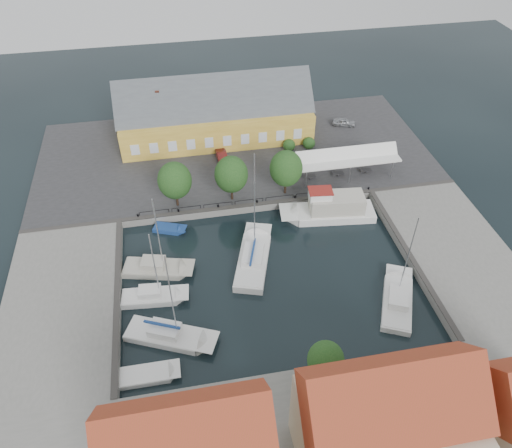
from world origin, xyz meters
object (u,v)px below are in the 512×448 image
at_px(center_sailboat, 253,259).
at_px(west_boat_b, 157,269).
at_px(warehouse, 211,115).
at_px(car_red, 222,157).
at_px(car_silver, 344,122).
at_px(east_boat_c, 397,301).
at_px(west_boat_c, 154,298).
at_px(launch_sw, 149,376).
at_px(west_boat_d, 169,336).
at_px(launch_nw, 169,230).
at_px(tent_canopy, 347,158).
at_px(trawler, 331,210).

height_order(center_sailboat, west_boat_b, center_sailboat).
bearing_deg(warehouse, car_red, -85.89).
height_order(car_silver, east_boat_c, east_boat_c).
relative_size(car_silver, center_sailboat, 0.25).
height_order(center_sailboat, west_boat_c, center_sailboat).
relative_size(warehouse, car_red, 7.30).
height_order(east_boat_c, launch_sw, east_boat_c).
relative_size(car_silver, launch_sw, 0.64).
height_order(east_boat_c, west_boat_d, west_boat_d).
xyz_separation_m(warehouse, car_red, (0.53, -7.41, -2.78)).
relative_size(center_sailboat, west_boat_d, 1.19).
relative_size(car_red, west_boat_c, 0.40).
distance_m(car_silver, launch_nw, 34.18).
height_order(tent_canopy, west_boat_d, west_boat_d).
bearing_deg(launch_sw, east_boat_c, 8.82).
xyz_separation_m(warehouse, east_boat_c, (15.17, -35.89, -4.17)).
relative_size(east_boat_c, launch_nw, 2.69).
relative_size(tent_canopy, west_boat_c, 1.43).
xyz_separation_m(tent_canopy, car_silver, (4.11, 12.88, -2.07)).
height_order(tent_canopy, center_sailboat, center_sailboat).
bearing_deg(launch_sw, west_boat_d, 62.03).
xyz_separation_m(car_red, west_boat_d, (-9.21, -28.57, -1.37)).
relative_size(west_boat_b, west_boat_c, 1.11).
height_order(west_boat_c, west_boat_d, west_boat_d).
bearing_deg(west_boat_d, launch_nw, 86.82).
xyz_separation_m(launch_sw, launch_nw, (2.99, 20.10, -0.00)).
height_order(car_silver, west_boat_b, west_boat_b).
distance_m(car_red, center_sailboat, 19.72).
bearing_deg(west_boat_c, west_boat_b, 82.94).
distance_m(warehouse, center_sailboat, 27.40).
distance_m(car_red, east_boat_c, 32.05).
relative_size(west_boat_d, launch_sw, 2.16).
bearing_deg(launch_nw, west_boat_b, -104.43).
xyz_separation_m(tent_canopy, center_sailboat, (-15.19, -13.20, -3.32)).
bearing_deg(warehouse, west_boat_b, -109.72).
height_order(east_boat_c, west_boat_b, east_boat_c).
xyz_separation_m(warehouse, center_sailboat, (1.41, -27.06, -4.07)).
relative_size(car_silver, east_boat_c, 0.31).
height_order(warehouse, launch_nw, warehouse).
bearing_deg(east_boat_c, tent_canopy, 86.30).
height_order(tent_canopy, east_boat_c, east_boat_c).
bearing_deg(car_silver, car_red, 124.74).
bearing_deg(west_boat_b, car_red, 62.29).
height_order(warehouse, car_silver, warehouse).
distance_m(west_boat_c, launch_sw, 9.29).
bearing_deg(east_boat_c, west_boat_d, -179.78).
bearing_deg(car_red, west_boat_d, -110.25).
height_order(warehouse, trawler, warehouse).
bearing_deg(center_sailboat, tent_canopy, 41.01).
xyz_separation_m(car_silver, center_sailboat, (-19.30, -26.08, -1.26)).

